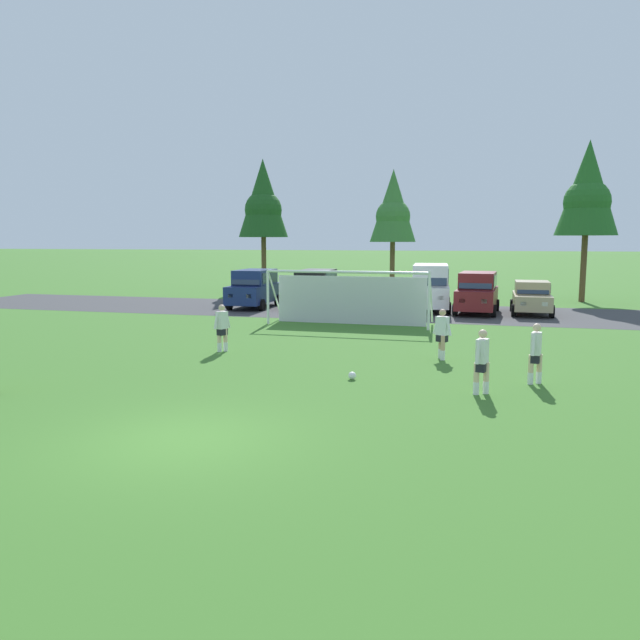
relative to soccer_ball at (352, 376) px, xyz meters
name	(u,v)px	position (x,y,z in m)	size (l,w,h in m)	color
ground_plane	(347,330)	(-2.11, 9.12, -0.11)	(400.00, 400.00, 0.00)	#3D7028
parking_lot_strip	(376,311)	(-2.11, 16.46, -0.11)	(52.00, 8.40, 0.01)	#3D3D3F
soccer_ball	(352,376)	(0.00, 0.00, 0.00)	(0.22, 0.22, 0.22)	white
soccer_goal	(349,296)	(-2.39, 10.88, 1.18)	(7.45, 2.05, 2.57)	white
player_striker_near	(536,354)	(4.85, 0.76, 0.71)	(0.38, 0.72, 1.64)	beige
player_midfield_center	(222,328)	(-5.23, 3.08, 0.71)	(0.39, 0.70, 1.64)	beige
player_defender_far	(442,334)	(2.21, 3.59, 0.71)	(0.66, 0.47, 1.64)	tan
player_winger_left	(482,362)	(3.45, -0.75, 0.71)	(0.39, 0.71, 1.64)	beige
parked_car_slot_far_left	(254,288)	(-9.13, 16.48, 1.00)	(2.20, 4.63, 2.16)	navy
parked_car_slot_left	(316,288)	(-5.72, 17.26, 1.00)	(2.14, 4.60, 2.16)	black
parked_car_slot_center_left	(365,295)	(-2.73, 16.51, 0.77)	(2.23, 4.30, 1.72)	#B2B2BC
parked_car_slot_center	(430,286)	(0.73, 17.48, 1.23)	(2.45, 4.93, 2.52)	silver
parked_car_slot_center_right	(477,292)	(3.22, 16.83, 1.00)	(2.40, 4.73, 2.16)	maroon
parked_car_slot_right	(532,297)	(5.97, 17.13, 0.77)	(2.10, 4.23, 1.72)	tan
tree_left_edge	(263,201)	(-12.29, 26.83, 6.58)	(3.65, 3.65, 9.73)	brown
tree_mid_left	(393,208)	(-2.91, 28.39, 5.99)	(3.33, 3.33, 8.89)	brown
tree_center_back	(588,191)	(9.54, 24.77, 6.70)	(3.71, 3.71, 9.90)	brown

